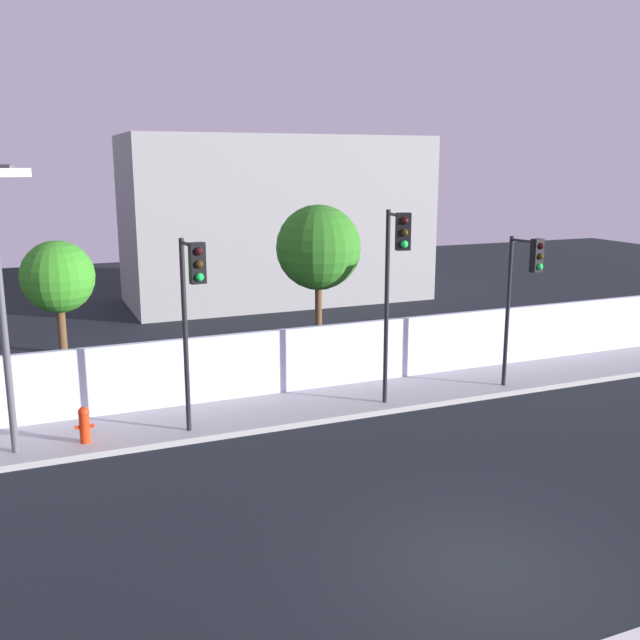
{
  "coord_description": "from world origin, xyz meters",
  "views": [
    {
      "loc": [
        -6.5,
        -8.68,
        6.48
      ],
      "look_at": [
        -0.13,
        6.5,
        2.84
      ],
      "focal_mm": 39.96,
      "sensor_mm": 36.0,
      "label": 1
    }
  ],
  "objects_px": {
    "street_lamp_curbside": "(3,287)",
    "roadside_tree_leftmost": "(58,278)",
    "traffic_light_right": "(395,268)",
    "traffic_light_center": "(524,280)",
    "traffic_light_left": "(192,296)",
    "fire_hydrant": "(84,423)",
    "roadside_tree_midleft": "(318,248)"
  },
  "relations": [
    {
      "from": "street_lamp_curbside",
      "to": "traffic_light_right",
      "type": "bearing_deg",
      "value": -3.22
    },
    {
      "from": "traffic_light_left",
      "to": "traffic_light_right",
      "type": "height_order",
      "value": "traffic_light_right"
    },
    {
      "from": "traffic_light_center",
      "to": "street_lamp_curbside",
      "type": "height_order",
      "value": "street_lamp_curbside"
    },
    {
      "from": "traffic_light_right",
      "to": "roadside_tree_leftmost",
      "type": "distance_m",
      "value": 8.79
    },
    {
      "from": "traffic_light_right",
      "to": "roadside_tree_midleft",
      "type": "bearing_deg",
      "value": 95.57
    },
    {
      "from": "traffic_light_center",
      "to": "roadside_tree_leftmost",
      "type": "relative_size",
      "value": 0.96
    },
    {
      "from": "traffic_light_left",
      "to": "roadside_tree_leftmost",
      "type": "bearing_deg",
      "value": 123.48
    },
    {
      "from": "traffic_light_left",
      "to": "roadside_tree_leftmost",
      "type": "xyz_separation_m",
      "value": [
        -2.64,
        3.99,
        -0.02
      ]
    },
    {
      "from": "roadside_tree_leftmost",
      "to": "street_lamp_curbside",
      "type": "bearing_deg",
      "value": -109.18
    },
    {
      "from": "fire_hydrant",
      "to": "roadside_tree_leftmost",
      "type": "bearing_deg",
      "value": 93.38
    },
    {
      "from": "traffic_light_center",
      "to": "roadside_tree_leftmost",
      "type": "height_order",
      "value": "roadside_tree_leftmost"
    },
    {
      "from": "traffic_light_left",
      "to": "traffic_light_center",
      "type": "relative_size",
      "value": 1.07
    },
    {
      "from": "roadside_tree_leftmost",
      "to": "roadside_tree_midleft",
      "type": "height_order",
      "value": "roadside_tree_midleft"
    },
    {
      "from": "traffic_light_left",
      "to": "roadside_tree_midleft",
      "type": "relative_size",
      "value": 0.88
    },
    {
      "from": "traffic_light_left",
      "to": "roadside_tree_midleft",
      "type": "bearing_deg",
      "value": 39.97
    },
    {
      "from": "traffic_light_right",
      "to": "street_lamp_curbside",
      "type": "distance_m",
      "value": 9.04
    },
    {
      "from": "traffic_light_left",
      "to": "street_lamp_curbside",
      "type": "xyz_separation_m",
      "value": [
        -3.87,
        0.46,
        0.41
      ]
    },
    {
      "from": "traffic_light_right",
      "to": "traffic_light_left",
      "type": "bearing_deg",
      "value": 179.42
    },
    {
      "from": "roadside_tree_leftmost",
      "to": "traffic_light_center",
      "type": "bearing_deg",
      "value": -18.12
    },
    {
      "from": "traffic_light_left",
      "to": "street_lamp_curbside",
      "type": "height_order",
      "value": "street_lamp_curbside"
    },
    {
      "from": "traffic_light_right",
      "to": "street_lamp_curbside",
      "type": "height_order",
      "value": "street_lamp_curbside"
    },
    {
      "from": "street_lamp_curbside",
      "to": "fire_hydrant",
      "type": "bearing_deg",
      "value": 11.58
    },
    {
      "from": "traffic_light_left",
      "to": "fire_hydrant",
      "type": "height_order",
      "value": "traffic_light_left"
    },
    {
      "from": "traffic_light_right",
      "to": "fire_hydrant",
      "type": "xyz_separation_m",
      "value": [
        -7.6,
        0.8,
        -3.29
      ]
    },
    {
      "from": "roadside_tree_leftmost",
      "to": "traffic_light_left",
      "type": "bearing_deg",
      "value": -56.52
    },
    {
      "from": "street_lamp_curbside",
      "to": "roadside_tree_leftmost",
      "type": "relative_size",
      "value": 1.4
    },
    {
      "from": "traffic_light_left",
      "to": "traffic_light_right",
      "type": "bearing_deg",
      "value": -0.58
    },
    {
      "from": "traffic_light_center",
      "to": "traffic_light_right",
      "type": "bearing_deg",
      "value": -178.08
    },
    {
      "from": "street_lamp_curbside",
      "to": "roadside_tree_leftmost",
      "type": "bearing_deg",
      "value": 70.82
    },
    {
      "from": "traffic_light_center",
      "to": "traffic_light_left",
      "type": "bearing_deg",
      "value": -179.47
    },
    {
      "from": "traffic_light_right",
      "to": "roadside_tree_leftmost",
      "type": "bearing_deg",
      "value": 152.58
    },
    {
      "from": "fire_hydrant",
      "to": "street_lamp_curbside",
      "type": "bearing_deg",
      "value": -168.42
    }
  ]
}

